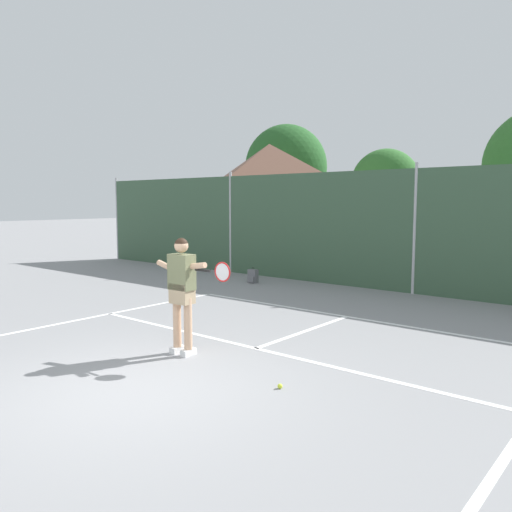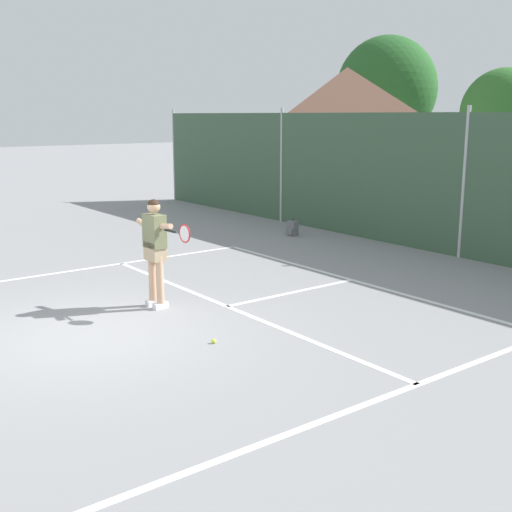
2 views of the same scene
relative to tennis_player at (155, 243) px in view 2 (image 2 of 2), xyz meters
The scene contains 7 objects.
ground_plane 2.00m from the tennis_player, 65.32° to the right, with size 120.00×120.00×0.00m, color gray.
court_markings 1.57m from the tennis_player, 51.25° to the right, with size 8.30×11.10×0.01m.
chainlink_fence 7.54m from the tennis_player, 84.70° to the left, with size 26.09×0.09×3.43m.
clubhouse_building 14.44m from the tennis_player, 122.61° to the left, with size 5.50×4.60×4.90m.
tennis_player is the anchor object (origin of this frame).
tennis_ball 2.35m from the tennis_player, ahead, with size 0.07×0.07×0.07m, color #CCE033.
backpack_grey 7.26m from the tennis_player, 121.08° to the left, with size 0.30×0.26×0.46m.
Camera 2 is at (8.74, -3.51, 3.21)m, focal length 45.13 mm.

